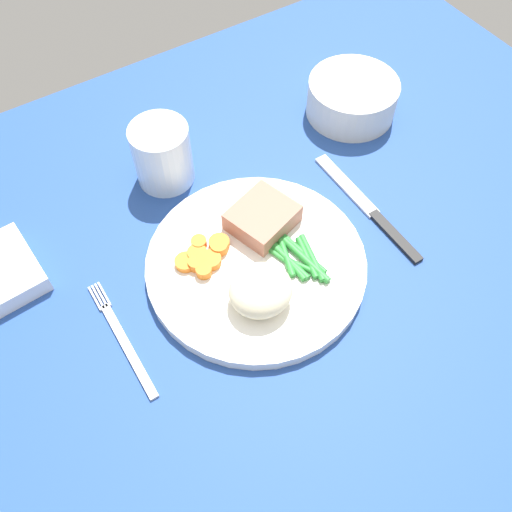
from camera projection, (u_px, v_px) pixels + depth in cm
name	position (u px, v px, depth cm)	size (l,w,h in cm)	color
dining_table	(254.00, 287.00, 66.09)	(120.00, 90.00, 2.00)	#234793
dinner_plate	(256.00, 264.00, 65.75)	(26.36, 26.36, 1.60)	white
meat_portion	(262.00, 218.00, 66.94)	(7.51, 6.69, 2.72)	#A86B56
mashed_potatoes	(261.00, 290.00, 60.40)	(7.26, 6.80, 4.22)	beige
carrot_slices	(205.00, 255.00, 64.89)	(7.25, 5.68, 1.24)	orange
green_beans	(299.00, 259.00, 64.71)	(5.04, 8.65, 0.89)	#2D8C38
fork	(123.00, 340.00, 60.92)	(1.44, 16.60, 0.40)	silver
knife	(369.00, 209.00, 71.20)	(1.70, 20.50, 0.64)	black
water_glass	(163.00, 158.00, 71.51)	(7.65, 7.65, 8.55)	silver
salad_bowl	(352.00, 96.00, 79.09)	(12.97, 12.97, 5.36)	silver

